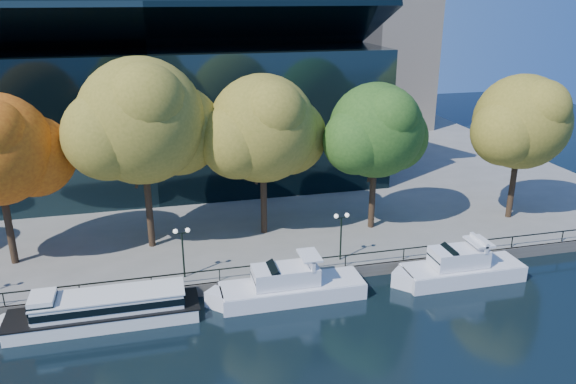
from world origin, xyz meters
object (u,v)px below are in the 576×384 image
object	(u,v)px
lamp_1	(182,241)
lamp_2	(341,226)
cruiser_near	(286,286)
tree_2	(144,124)
tree_3	(265,131)
cruiser_far	(458,268)
tour_boat	(99,309)
tree_4	(378,132)
tree_5	(523,124)

from	to	relation	value
lamp_1	lamp_2	xyz separation A→B (m)	(12.54, 0.00, 0.00)
cruiser_near	lamp_1	distance (m)	8.46
tree_2	tree_3	size ratio (longest dim) A/B	1.12
tree_2	lamp_2	xyz separation A→B (m)	(14.64, -6.31, -7.70)
cruiser_far	tree_3	bearing A→B (deg)	141.01
tree_2	cruiser_far	bearing A→B (deg)	-23.74
tour_boat	cruiser_far	xyz separation A→B (m)	(27.01, -0.32, -0.01)
tree_4	tree_5	distance (m)	13.94
tour_boat	tree_4	size ratio (longest dim) A/B	1.05
lamp_2	tree_4	bearing A→B (deg)	48.07
cruiser_far	lamp_2	size ratio (longest dim) A/B	2.68
tour_boat	cruiser_far	world-z (taller)	cruiser_far
tree_2	tree_4	distance (m)	19.85
tree_2	lamp_1	xyz separation A→B (m)	(2.10, -6.31, -7.70)
tree_2	tree_4	size ratio (longest dim) A/B	1.20
tour_boat	tree_5	distance (m)	39.59
tree_2	lamp_1	world-z (taller)	tree_2
tour_boat	cruiser_near	bearing A→B (deg)	0.74
cruiser_near	tree_5	xyz separation A→B (m)	(24.38, 8.22, 9.10)
cruiser_far	tree_2	world-z (taller)	tree_2
lamp_1	cruiser_far	bearing A→B (deg)	-10.37
tree_5	tour_boat	bearing A→B (deg)	-167.42
tour_boat	cruiser_far	size ratio (longest dim) A/B	1.30
cruiser_near	tree_2	distance (m)	17.10
lamp_1	lamp_2	distance (m)	12.54
tree_2	tree_4	world-z (taller)	tree_2
cruiser_near	tree_5	bearing A→B (deg)	18.63
tree_4	lamp_2	bearing A→B (deg)	-131.93
cruiser_near	tree_2	xyz separation A→B (m)	(-9.30, 9.66, 10.62)
tree_2	tree_5	bearing A→B (deg)	-2.45
tree_3	lamp_2	world-z (taller)	tree_3
cruiser_far	tree_5	bearing A→B (deg)	39.38
tree_4	lamp_2	xyz separation A→B (m)	(-5.13, -5.71, -6.00)
tree_4	lamp_1	distance (m)	19.51
tree_5	lamp_1	size ratio (longest dim) A/B	3.40
cruiser_near	lamp_1	xyz separation A→B (m)	(-7.20, 3.35, 2.91)
lamp_1	tree_3	bearing A→B (deg)	41.14
cruiser_far	lamp_2	world-z (taller)	lamp_2
lamp_1	tour_boat	bearing A→B (deg)	-149.76
lamp_2	cruiser_near	bearing A→B (deg)	-147.90
tree_4	lamp_1	xyz separation A→B (m)	(-17.67, -5.71, -6.00)
tree_3	lamp_2	xyz separation A→B (m)	(4.73, -6.82, -6.45)
cruiser_far	tree_3	distance (m)	19.33
tree_3	tree_5	distance (m)	23.86
tree_2	lamp_1	bearing A→B (deg)	-71.57
tree_2	tree_5	xyz separation A→B (m)	(33.68, -1.44, -1.51)
cruiser_near	tree_4	world-z (taller)	tree_4
cruiser_near	cruiser_far	bearing A→B (deg)	-2.04
tour_boat	cruiser_far	distance (m)	27.01
lamp_2	tour_boat	bearing A→B (deg)	-169.27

